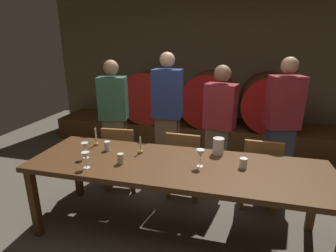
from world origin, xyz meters
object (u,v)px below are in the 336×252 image
guest_far_left (114,119)px  wine_glass_left (85,147)px  guest_center_left (167,118)px  wine_glass_right (200,154)px  candle_left (96,140)px  chair_left (122,155)px  cup_right (243,163)px  wine_barrel_center (209,98)px  chair_right (260,170)px  guest_center_right (219,128)px  wine_barrel_left (151,96)px  dining_table (177,170)px  wine_barrel_right (269,101)px  cup_center (121,159)px  chair_center (184,162)px  wine_glass_center (86,156)px  cup_left (107,146)px  pitcher (218,146)px  guest_far_right (281,128)px  candle_right (141,148)px

guest_far_left → wine_glass_left: bearing=87.9°
guest_center_left → wine_glass_right: (0.59, -1.09, -0.00)m
candle_left → chair_left: bearing=75.7°
cup_right → wine_barrel_center: bearing=102.6°
chair_right → guest_center_right: (-0.51, 0.41, 0.34)m
guest_center_left → wine_glass_left: guest_center_left is taller
wine_barrel_left → dining_table: (1.07, -2.59, -0.17)m
wine_barrel_right → candle_left: size_ratio=4.36×
guest_far_left → wine_barrel_left: bearing=-105.5°
wine_barrel_left → wine_barrel_right: bearing=0.0°
guest_far_left → cup_center: (0.61, -1.16, -0.02)m
wine_barrel_center → guest_far_left: guest_far_left is taller
cup_right → wine_glass_left: bearing=-174.1°
wine_barrel_center → dining_table: (-0.04, -2.59, -0.17)m
cup_right → guest_center_left: bearing=133.7°
chair_center → guest_far_left: guest_far_left is taller
guest_far_left → chair_right: bearing=155.5°
chair_right → cup_right: size_ratio=9.28×
chair_center → wine_glass_center: size_ratio=5.64×
wine_glass_right → cup_left: bearing=172.1°
cup_center → chair_left: bearing=114.2°
wine_barrel_left → candle_left: (0.09, -2.35, -0.05)m
guest_center_right → guest_far_left: bearing=14.4°
cup_center → pitcher: bearing=27.3°
dining_table → guest_far_left: (-1.13, 1.04, 0.14)m
chair_left → candle_left: bearing=71.3°
chair_center → pitcher: (0.41, -0.33, 0.38)m
dining_table → guest_center_left: bearing=108.6°
guest_far_right → cup_center: 1.99m
pitcher → guest_center_right: bearing=92.8°
chair_left → guest_center_left: guest_center_left is taller
wine_barrel_right → cup_left: wine_barrel_right is taller
guest_far_left → candle_left: bearing=87.9°
chair_left → cup_right: 1.62m
chair_center → cup_center: 0.98m
guest_center_left → cup_left: 1.04m
cup_left → cup_center: (0.27, -0.26, -0.00)m
guest_center_right → chair_right: bearing=155.0°
pitcher → cup_left: size_ratio=1.67×
wine_barrel_center → wine_barrel_left: bearing=180.0°
pitcher → cup_center: (-0.88, -0.46, -0.04)m
dining_table → wine_glass_right: wine_glass_right is taller
wine_barrel_center → wine_glass_right: (0.18, -2.59, 0.02)m
chair_left → wine_glass_left: 0.85m
guest_far_right → wine_glass_left: bearing=16.3°
wine_glass_center → cup_left: (0.00, 0.42, -0.06)m
chair_right → cup_left: (-1.62, -0.51, 0.34)m
guest_far_left → candle_right: guest_far_left is taller
pitcher → wine_glass_right: bearing=-112.9°
chair_center → chair_right: same height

